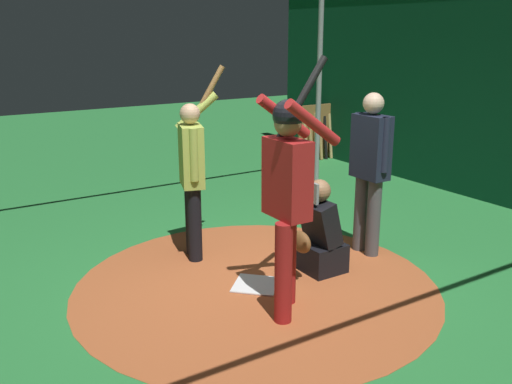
{
  "coord_description": "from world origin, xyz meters",
  "views": [
    {
      "loc": [
        2.69,
        4.21,
        2.39
      ],
      "look_at": [
        0.0,
        0.0,
        0.95
      ],
      "focal_mm": 39.41,
      "sensor_mm": 36.0,
      "label": 1
    }
  ],
  "objects_px": {
    "umpire": "(370,165)",
    "visitor": "(192,170)",
    "catcher": "(319,236)",
    "bat_rack": "(324,133)",
    "home_plate": "(256,284)",
    "batter": "(288,186)"
  },
  "relations": [
    {
      "from": "umpire",
      "to": "visitor",
      "type": "xyz_separation_m",
      "value": [
        1.66,
        -0.91,
        -0.03
      ]
    },
    {
      "from": "catcher",
      "to": "umpire",
      "type": "height_order",
      "value": "umpire"
    },
    {
      "from": "umpire",
      "to": "bat_rack",
      "type": "xyz_separation_m",
      "value": [
        -2.66,
        -4.01,
        -0.51
      ]
    },
    {
      "from": "home_plate",
      "to": "batter",
      "type": "relative_size",
      "value": 0.19
    },
    {
      "from": "home_plate",
      "to": "bat_rack",
      "type": "relative_size",
      "value": 0.36
    },
    {
      "from": "catcher",
      "to": "visitor",
      "type": "relative_size",
      "value": 0.48
    },
    {
      "from": "batter",
      "to": "home_plate",
      "type": "bearing_deg",
      "value": -94.79
    },
    {
      "from": "bat_rack",
      "to": "batter",
      "type": "bearing_deg",
      "value": 47.88
    },
    {
      "from": "visitor",
      "to": "bat_rack",
      "type": "relative_size",
      "value": 1.73
    },
    {
      "from": "home_plate",
      "to": "umpire",
      "type": "distance_m",
      "value": 1.8
    },
    {
      "from": "catcher",
      "to": "home_plate",
      "type": "bearing_deg",
      "value": -5.12
    },
    {
      "from": "home_plate",
      "to": "catcher",
      "type": "height_order",
      "value": "catcher"
    },
    {
      "from": "visitor",
      "to": "batter",
      "type": "bearing_deg",
      "value": 112.82
    },
    {
      "from": "batter",
      "to": "visitor",
      "type": "distance_m",
      "value": 1.57
    },
    {
      "from": "batter",
      "to": "catcher",
      "type": "bearing_deg",
      "value": -146.76
    },
    {
      "from": "umpire",
      "to": "bat_rack",
      "type": "relative_size",
      "value": 1.5
    },
    {
      "from": "home_plate",
      "to": "bat_rack",
      "type": "distance_m",
      "value": 5.85
    },
    {
      "from": "catcher",
      "to": "umpire",
      "type": "distance_m",
      "value": 1.0
    },
    {
      "from": "home_plate",
      "to": "bat_rack",
      "type": "bearing_deg",
      "value": -135.52
    },
    {
      "from": "home_plate",
      "to": "umpire",
      "type": "bearing_deg",
      "value": -177.21
    },
    {
      "from": "visitor",
      "to": "home_plate",
      "type": "bearing_deg",
      "value": 118.02
    },
    {
      "from": "catcher",
      "to": "bat_rack",
      "type": "height_order",
      "value": "bat_rack"
    }
  ]
}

